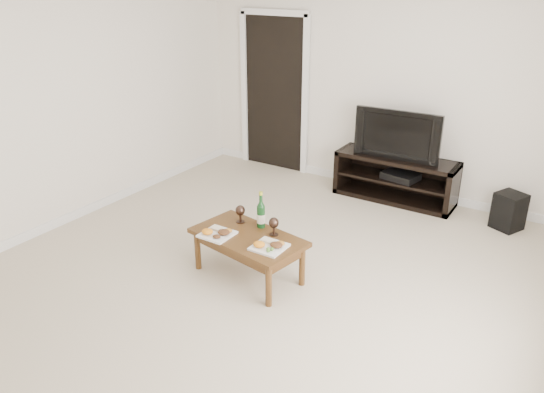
{
  "coord_description": "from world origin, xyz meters",
  "views": [
    {
      "loc": [
        2.3,
        -3.32,
        2.6
      ],
      "look_at": [
        -0.09,
        0.39,
        0.7
      ],
      "focal_mm": 35.0,
      "sensor_mm": 36.0,
      "label": 1
    }
  ],
  "objects_px": {
    "media_console": "(395,178)",
    "coffee_table": "(248,256)",
    "subwoofer": "(509,211)",
    "television": "(400,133)"
  },
  "relations": [
    {
      "from": "media_console",
      "to": "coffee_table",
      "type": "xyz_separation_m",
      "value": [
        -0.48,
        -2.41,
        -0.07
      ]
    },
    {
      "from": "coffee_table",
      "to": "subwoofer",
      "type": "bearing_deg",
      "value": 52.3
    },
    {
      "from": "television",
      "to": "subwoofer",
      "type": "relative_size",
      "value": 2.5
    },
    {
      "from": "media_console",
      "to": "television",
      "type": "height_order",
      "value": "television"
    },
    {
      "from": "media_console",
      "to": "coffee_table",
      "type": "relative_size",
      "value": 1.41
    },
    {
      "from": "media_console",
      "to": "television",
      "type": "xyz_separation_m",
      "value": [
        0.0,
        0.0,
        0.57
      ]
    },
    {
      "from": "television",
      "to": "subwoofer",
      "type": "distance_m",
      "value": 1.47
    },
    {
      "from": "subwoofer",
      "to": "coffee_table",
      "type": "distance_m",
      "value": 2.94
    },
    {
      "from": "subwoofer",
      "to": "coffee_table",
      "type": "relative_size",
      "value": 0.4
    },
    {
      "from": "subwoofer",
      "to": "coffee_table",
      "type": "bearing_deg",
      "value": -102.71
    }
  ]
}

